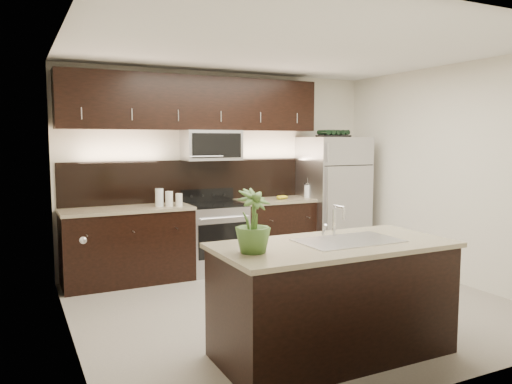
# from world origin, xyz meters

# --- Properties ---
(ground) EXTENTS (4.50, 4.50, 0.00)m
(ground) POSITION_xyz_m (0.00, 0.00, 0.00)
(ground) COLOR gray
(ground) RESTS_ON ground
(room_walls) EXTENTS (4.52, 4.02, 2.71)m
(room_walls) POSITION_xyz_m (-0.11, -0.04, 1.70)
(room_walls) COLOR beige
(room_walls) RESTS_ON ground
(counter_run) EXTENTS (3.51, 0.65, 0.94)m
(counter_run) POSITION_xyz_m (-0.46, 1.69, 0.47)
(counter_run) COLOR black
(counter_run) RESTS_ON ground
(upper_fixtures) EXTENTS (3.49, 0.40, 1.66)m
(upper_fixtures) POSITION_xyz_m (-0.43, 1.84, 2.14)
(upper_fixtures) COLOR black
(upper_fixtures) RESTS_ON counter_run
(island) EXTENTS (1.96, 0.96, 0.94)m
(island) POSITION_xyz_m (-0.35, -1.18, 0.47)
(island) COLOR black
(island) RESTS_ON ground
(sink_faucet) EXTENTS (0.84, 0.50, 0.28)m
(sink_faucet) POSITION_xyz_m (-0.20, -1.16, 0.96)
(sink_faucet) COLOR silver
(sink_faucet) RESTS_ON island
(refrigerator) EXTENTS (0.87, 0.79, 1.81)m
(refrigerator) POSITION_xyz_m (1.60, 1.63, 0.91)
(refrigerator) COLOR #B2B2B7
(refrigerator) RESTS_ON ground
(wine_rack) EXTENTS (0.45, 0.28, 0.10)m
(wine_rack) POSITION_xyz_m (1.60, 1.63, 1.86)
(wine_rack) COLOR black
(wine_rack) RESTS_ON refrigerator
(plant) EXTENTS (0.33, 0.33, 0.47)m
(plant) POSITION_xyz_m (-1.09, -1.21, 1.18)
(plant) COLOR #3F6327
(plant) RESTS_ON island
(canisters) EXTENTS (0.32, 0.19, 0.23)m
(canisters) POSITION_xyz_m (-0.93, 1.61, 1.04)
(canisters) COLOR silver
(canisters) RESTS_ON counter_run
(french_press) EXTENTS (0.10, 0.10, 0.28)m
(french_press) POSITION_xyz_m (1.17, 1.64, 1.04)
(french_press) COLOR silver
(french_press) RESTS_ON counter_run
(bananas) EXTENTS (0.21, 0.19, 0.06)m
(bananas) POSITION_xyz_m (0.68, 1.61, 0.97)
(bananas) COLOR gold
(bananas) RESTS_ON counter_run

